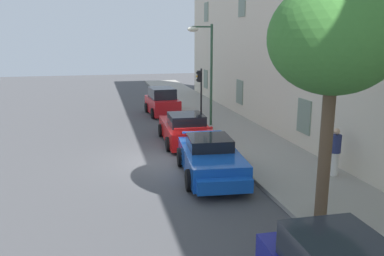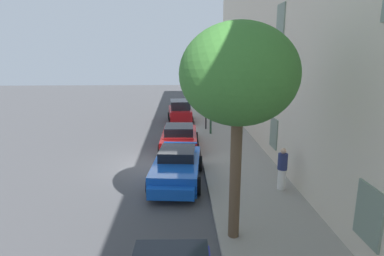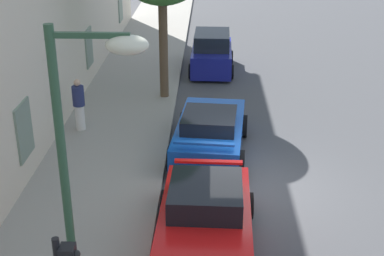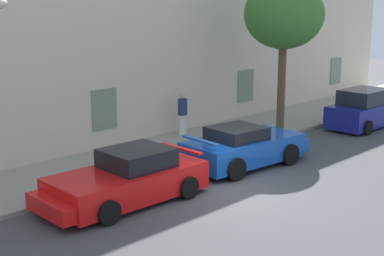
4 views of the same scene
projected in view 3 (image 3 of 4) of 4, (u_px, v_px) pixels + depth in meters
name	position (u px, v px, depth m)	size (l,w,h in m)	color
ground_plane	(256.00, 188.00, 14.68)	(80.00, 80.00, 0.00)	#444447
sidewalk	(96.00, 183.00, 14.78)	(60.00, 3.60, 0.14)	gray
sportscar_red_lead	(205.00, 229.00, 11.78)	(4.86, 2.34, 1.46)	red
sportscar_yellow_flank	(211.00, 131.00, 16.56)	(4.73, 2.45, 1.40)	#144CB2
hatchback_distant	(212.00, 53.00, 23.92)	(3.71, 1.96, 1.72)	navy
street_lamp	(89.00, 140.00, 7.98)	(0.44, 1.42, 5.55)	#2D5138
pedestrian_admiring	(79.00, 104.00, 17.57)	(0.54, 0.54, 1.73)	silver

